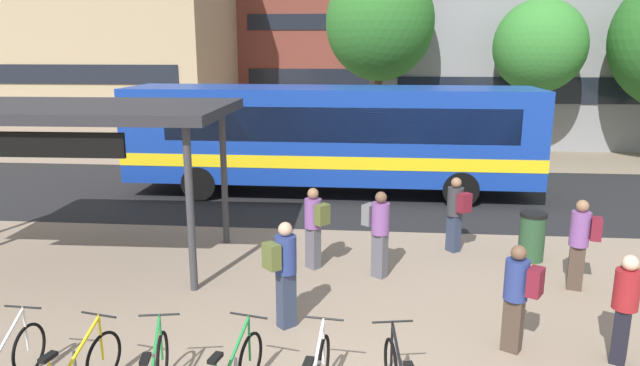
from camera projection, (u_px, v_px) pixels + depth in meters
bus_lane_asphalt at (359, 194)px, 17.30m from camera, size 80.00×7.20×0.01m
city_bus at (328, 136)px, 16.98m from camera, size 12.04×2.66×3.20m
transit_shelter at (60, 115)px, 11.18m from camera, size 6.65×3.55×3.24m
commuter_olive_pack_0 at (314, 223)px, 11.27m from camera, size 0.60×0.58×1.66m
commuter_grey_pack_1 at (379, 228)px, 10.85m from camera, size 0.60×0.55×1.70m
commuter_olive_pack_2 at (626, 301)px, 7.88m from camera, size 0.52×0.60×1.60m
commuter_maroon_pack_3 at (456, 210)px, 12.20m from camera, size 0.56×0.60×1.65m
commuter_maroon_pack_4 at (581, 239)px, 10.26m from camera, size 0.59×0.44×1.70m
commuter_olive_pack_5 at (284, 268)px, 8.84m from camera, size 0.59×0.58×1.73m
commuter_maroon_pack_6 at (518, 292)px, 8.13m from camera, size 0.61×0.53×1.62m
trash_bin at (532, 236)px, 11.82m from camera, size 0.55×0.55×1.03m
street_tree_1 at (380, 23)px, 22.61m from camera, size 4.30×4.30×7.60m
street_tree_2 at (540, 47)px, 21.99m from camera, size 3.52×3.52×6.18m
building_left_wing at (82, 4)px, 36.92m from camera, size 18.11×10.75×14.21m
building_centre_block at (350, 30)px, 45.20m from camera, size 16.36×10.27×11.45m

